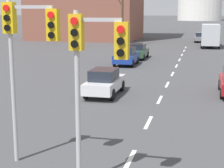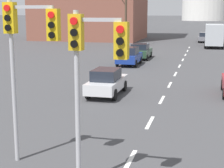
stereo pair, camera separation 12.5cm
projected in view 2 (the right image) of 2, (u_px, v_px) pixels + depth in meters
name	position (u px, v px, depth m)	size (l,w,h in m)	color
lane_stripe_1	(130.00, 161.00, 12.43)	(0.16, 2.00, 0.01)	silver
lane_stripe_2	(150.00, 122.00, 16.71)	(0.16, 2.00, 0.01)	silver
lane_stripe_3	(162.00, 100.00, 20.99)	(0.16, 2.00, 0.01)	silver
lane_stripe_4	(170.00, 85.00, 25.28)	(0.16, 2.00, 0.01)	silver
lane_stripe_5	(175.00, 74.00, 29.56)	(0.16, 2.00, 0.01)	silver
lane_stripe_6	(180.00, 66.00, 33.84)	(0.16, 2.00, 0.01)	silver
lane_stripe_7	(183.00, 60.00, 38.12)	(0.16, 2.00, 0.01)	silver
lane_stripe_8	(185.00, 55.00, 42.40)	(0.16, 2.00, 0.01)	silver
lane_stripe_9	(188.00, 51.00, 46.68)	(0.16, 2.00, 0.01)	silver
lane_stripe_10	(189.00, 47.00, 50.96)	(0.16, 2.00, 0.01)	silver
traffic_signal_near_left	(26.00, 41.00, 11.62)	(1.80, 0.34, 5.27)	#B2B2B7
traffic_signal_centre_tall	(92.00, 56.00, 9.92)	(1.60, 0.34, 4.93)	#B2B2B7
sedan_near_left	(140.00, 51.00, 38.92)	(1.95, 4.40, 1.57)	#2D4C33
sedan_near_right	(129.00, 56.00, 34.21)	(1.85, 4.03, 1.68)	navy
sedan_far_left	(107.00, 82.00, 22.03)	(1.73, 4.16, 1.58)	silver
sedan_far_right	(204.00, 37.00, 59.19)	(1.77, 3.88, 1.57)	slate
delivery_truck	(214.00, 35.00, 50.98)	(2.44, 7.20, 3.14)	#333842
bare_tree_left_near	(126.00, 14.00, 51.42)	(2.35, 4.37, 9.78)	#473828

